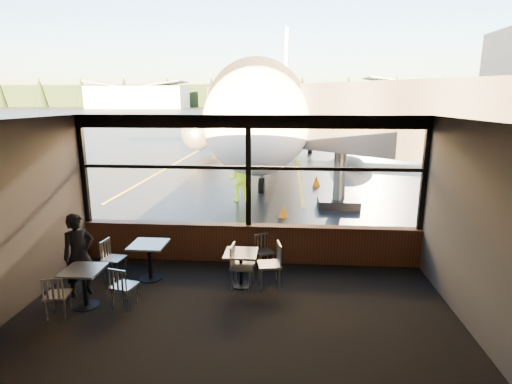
# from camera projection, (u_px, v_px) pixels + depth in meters

# --- Properties ---
(ground_plane) EXTENTS (520.00, 520.00, 0.00)m
(ground_plane) POSITION_uv_depth(u_px,v_px,m) (285.00, 112.00, 126.26)
(ground_plane) COLOR black
(ground_plane) RESTS_ON ground
(carpet_floor) EXTENTS (8.00, 6.00, 0.01)m
(carpet_floor) POSITION_uv_depth(u_px,v_px,m) (232.00, 330.00, 6.78)
(carpet_floor) COLOR black
(carpet_floor) RESTS_ON ground
(ceiling) EXTENTS (8.00, 6.00, 0.04)m
(ceiling) POSITION_uv_depth(u_px,v_px,m) (229.00, 122.00, 5.99)
(ceiling) COLOR #38332D
(ceiling) RESTS_ON ground
(wall_right) EXTENTS (0.04, 6.00, 3.50)m
(wall_right) POSITION_uv_depth(u_px,v_px,m) (490.00, 239.00, 6.08)
(wall_right) COLOR #4C433C
(wall_right) RESTS_ON ground
(wall_back) EXTENTS (8.00, 0.04, 3.50)m
(wall_back) POSITION_uv_depth(u_px,v_px,m) (182.00, 344.00, 3.47)
(wall_back) COLOR #4C433C
(wall_back) RESTS_ON ground
(window_sill) EXTENTS (8.00, 0.28, 0.90)m
(window_sill) POSITION_uv_depth(u_px,v_px,m) (249.00, 244.00, 9.59)
(window_sill) COLOR #4F2B18
(window_sill) RESTS_ON ground
(window_header) EXTENTS (8.00, 0.18, 0.30)m
(window_header) POSITION_uv_depth(u_px,v_px,m) (248.00, 122.00, 8.94)
(window_header) COLOR black
(window_header) RESTS_ON ground
(mullion_left) EXTENTS (0.12, 0.12, 2.60)m
(mullion_left) POSITION_uv_depth(u_px,v_px,m) (84.00, 170.00, 9.50)
(mullion_left) COLOR black
(mullion_left) RESTS_ON ground
(mullion_centre) EXTENTS (0.12, 0.12, 2.60)m
(mullion_centre) POSITION_uv_depth(u_px,v_px,m) (249.00, 172.00, 9.20)
(mullion_centre) COLOR black
(mullion_centre) RESTS_ON ground
(mullion_right) EXTENTS (0.12, 0.12, 2.60)m
(mullion_right) POSITION_uv_depth(u_px,v_px,m) (425.00, 175.00, 8.90)
(mullion_right) COLOR black
(mullion_right) RESTS_ON ground
(window_transom) EXTENTS (8.00, 0.10, 0.08)m
(window_transom) POSITION_uv_depth(u_px,v_px,m) (249.00, 168.00, 9.18)
(window_transom) COLOR black
(window_transom) RESTS_ON ground
(airliner) EXTENTS (31.60, 37.54, 11.20)m
(airliner) POSITION_uv_depth(u_px,v_px,m) (278.00, 74.00, 27.52)
(airliner) COLOR white
(airliner) RESTS_ON ground_plane
(jet_bridge) EXTENTS (8.79, 10.74, 4.69)m
(jet_bridge) POSITION_uv_depth(u_px,v_px,m) (364.00, 143.00, 14.23)
(jet_bridge) COLOR #28282B
(jet_bridge) RESTS_ON ground_plane
(cafe_table_near) EXTENTS (0.68, 0.68, 0.74)m
(cafe_table_near) POSITION_uv_depth(u_px,v_px,m) (241.00, 269.00, 8.34)
(cafe_table_near) COLOR gray
(cafe_table_near) RESTS_ON carpet_floor
(cafe_table_mid) EXTENTS (0.74, 0.74, 0.82)m
(cafe_table_mid) POSITION_uv_depth(u_px,v_px,m) (150.00, 261.00, 8.65)
(cafe_table_mid) COLOR gray
(cafe_table_mid) RESTS_ON carpet_floor
(cafe_table_left) EXTENTS (0.70, 0.70, 0.76)m
(cafe_table_left) POSITION_uv_depth(u_px,v_px,m) (85.00, 288.00, 7.48)
(cafe_table_left) COLOR gray
(cafe_table_left) RESTS_ON carpet_floor
(chair_near_e) EXTENTS (0.62, 0.62, 0.96)m
(chair_near_e) POSITION_uv_depth(u_px,v_px,m) (269.00, 265.00, 8.27)
(chair_near_e) COLOR beige
(chair_near_e) RESTS_ON carpet_floor
(chair_near_w) EXTENTS (0.56, 0.56, 0.95)m
(chair_near_w) POSITION_uv_depth(u_px,v_px,m) (242.00, 267.00, 8.20)
(chair_near_w) COLOR beige
(chair_near_w) RESTS_ON carpet_floor
(chair_near_n) EXTENTS (0.59, 0.59, 0.81)m
(chair_near_n) POSITION_uv_depth(u_px,v_px,m) (264.00, 252.00, 9.18)
(chair_near_n) COLOR #A9A498
(chair_near_n) RESTS_ON carpet_floor
(chair_mid_s) EXTENTS (0.55, 0.55, 0.84)m
(chair_mid_s) POSITION_uv_depth(u_px,v_px,m) (124.00, 286.00, 7.46)
(chair_mid_s) COLOR beige
(chair_mid_s) RESTS_ON carpet_floor
(chair_mid_w) EXTENTS (0.53, 0.53, 0.87)m
(chair_mid_w) POSITION_uv_depth(u_px,v_px,m) (114.00, 259.00, 8.69)
(chair_mid_w) COLOR #B1AC9F
(chair_mid_w) RESTS_ON carpet_floor
(chair_left_s) EXTENTS (0.52, 0.52, 0.82)m
(chair_left_s) POSITION_uv_depth(u_px,v_px,m) (58.00, 295.00, 7.15)
(chair_left_s) COLOR beige
(chair_left_s) RESTS_ON carpet_floor
(passenger) EXTENTS (0.71, 0.72, 1.68)m
(passenger) POSITION_uv_depth(u_px,v_px,m) (79.00, 255.00, 7.85)
(passenger) COLOR black
(passenger) RESTS_ON carpet_floor
(ground_crew) EXTENTS (0.84, 0.66, 1.73)m
(ground_crew) POSITION_uv_depth(u_px,v_px,m) (239.00, 179.00, 15.38)
(ground_crew) COLOR #BFF219
(ground_crew) RESTS_ON ground_plane
(cone_nose) EXTENTS (0.37, 0.37, 0.51)m
(cone_nose) POSITION_uv_depth(u_px,v_px,m) (316.00, 181.00, 17.99)
(cone_nose) COLOR #FF4E08
(cone_nose) RESTS_ON ground_plane
(cone_wing) EXTENTS (0.36, 0.36, 0.50)m
(cone_wing) POSITION_uv_depth(u_px,v_px,m) (215.00, 150.00, 29.23)
(cone_wing) COLOR #F23D07
(cone_wing) RESTS_ON ground_plane
(hangar_left) EXTENTS (45.00, 18.00, 11.00)m
(hangar_left) POSITION_uv_depth(u_px,v_px,m) (138.00, 96.00, 188.67)
(hangar_left) COLOR silver
(hangar_left) RESTS_ON ground_plane
(hangar_mid) EXTENTS (38.00, 15.00, 10.00)m
(hangar_mid) POSITION_uv_depth(u_px,v_px,m) (286.00, 98.00, 188.27)
(hangar_mid) COLOR silver
(hangar_mid) RESTS_ON ground_plane
(hangar_right) EXTENTS (50.00, 20.00, 12.00)m
(hangar_right) POSITION_uv_depth(u_px,v_px,m) (422.00, 95.00, 176.64)
(hangar_right) COLOR silver
(hangar_right) RESTS_ON ground_plane
(fuel_tank_a) EXTENTS (8.00, 8.00, 6.00)m
(fuel_tank_a) POSITION_uv_depth(u_px,v_px,m) (223.00, 102.00, 188.11)
(fuel_tank_a) COLOR silver
(fuel_tank_a) RESTS_ON ground_plane
(fuel_tank_b) EXTENTS (8.00, 8.00, 6.00)m
(fuel_tank_b) POSITION_uv_depth(u_px,v_px,m) (244.00, 102.00, 187.34)
(fuel_tank_b) COLOR silver
(fuel_tank_b) RESTS_ON ground_plane
(fuel_tank_c) EXTENTS (8.00, 8.00, 6.00)m
(fuel_tank_c) POSITION_uv_depth(u_px,v_px,m) (265.00, 102.00, 186.57)
(fuel_tank_c) COLOR silver
(fuel_tank_c) RESTS_ON ground_plane
(treeline) EXTENTS (360.00, 3.00, 12.00)m
(treeline) POSITION_uv_depth(u_px,v_px,m) (287.00, 96.00, 212.33)
(treeline) COLOR black
(treeline) RESTS_ON ground_plane
(cone_extra) EXTENTS (0.31, 0.31, 0.43)m
(cone_extra) POSITION_uv_depth(u_px,v_px,m) (284.00, 211.00, 13.30)
(cone_extra) COLOR orange
(cone_extra) RESTS_ON ground_plane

